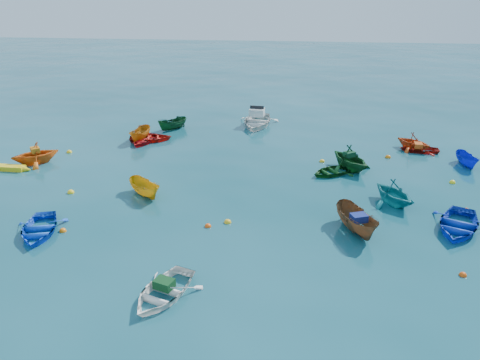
# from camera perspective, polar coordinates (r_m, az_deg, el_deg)

# --- Properties ---
(ground) EXTENTS (160.00, 160.00, 0.00)m
(ground) POSITION_cam_1_polar(r_m,az_deg,el_deg) (22.87, -1.53, -5.76)
(ground) COLOR #093D48
(ground) RESTS_ON ground
(dinghy_blue_sw) EXTENTS (3.27, 3.89, 0.69)m
(dinghy_blue_sw) POSITION_cam_1_polar(r_m,az_deg,el_deg) (24.28, -23.26, -6.00)
(dinghy_blue_sw) COLOR blue
(dinghy_blue_sw) RESTS_ON ground
(dinghy_white_near) EXTENTS (3.20, 3.77, 0.66)m
(dinghy_white_near) POSITION_cam_1_polar(r_m,az_deg,el_deg) (18.50, -9.31, -13.81)
(dinghy_white_near) COLOR white
(dinghy_white_near) RESTS_ON ground
(sampan_brown_mid) EXTENTS (2.35, 3.45, 1.25)m
(sampan_brown_mid) POSITION_cam_1_polar(r_m,az_deg,el_deg) (23.18, 13.92, -6.09)
(sampan_brown_mid) COLOR brown
(sampan_brown_mid) RESTS_ON ground
(dinghy_blue_se) EXTENTS (3.94, 4.49, 0.78)m
(dinghy_blue_se) POSITION_cam_1_polar(r_m,az_deg,el_deg) (24.97, 24.93, -5.48)
(dinghy_blue_se) COLOR #0F34BD
(dinghy_blue_se) RESTS_ON ground
(dinghy_orange_w) EXTENTS (3.85, 3.80, 1.53)m
(dinghy_orange_w) POSITION_cam_1_polar(r_m,az_deg,el_deg) (33.62, -23.54, 1.88)
(dinghy_orange_w) COLOR orange
(dinghy_orange_w) RESTS_ON ground
(sampan_yellow_mid) EXTENTS (2.66, 2.58, 1.04)m
(sampan_yellow_mid) POSITION_cam_1_polar(r_m,az_deg,el_deg) (26.67, -11.44, -1.87)
(sampan_yellow_mid) COLOR #CE9512
(sampan_yellow_mid) RESTS_ON ground
(dinghy_green_e) EXTENTS (3.40, 3.21, 0.57)m
(dinghy_green_e) POSITION_cam_1_polar(r_m,az_deg,el_deg) (29.65, 11.12, 0.73)
(dinghy_green_e) COLOR #104617
(dinghy_green_e) RESTS_ON ground
(dinghy_cyan_se) EXTENTS (3.48, 3.62, 1.47)m
(dinghy_cyan_se) POSITION_cam_1_polar(r_m,az_deg,el_deg) (26.53, 18.07, -2.73)
(dinghy_cyan_se) COLOR #157F87
(dinghy_cyan_se) RESTS_ON ground
(dinghy_red_nw) EXTENTS (3.58, 2.95, 0.65)m
(dinghy_red_nw) POSITION_cam_1_polar(r_m,az_deg,el_deg) (35.99, -10.79, 4.73)
(dinghy_red_nw) COLOR red
(dinghy_red_nw) RESTS_ON ground
(sampan_orange_n) EXTENTS (1.32, 2.88, 1.08)m
(sampan_orange_n) POSITION_cam_1_polar(r_m,az_deg,el_deg) (36.29, -11.99, 4.78)
(sampan_orange_n) COLOR #B86711
(sampan_orange_n) RESTS_ON ground
(dinghy_green_n) EXTENTS (4.08, 4.20, 1.69)m
(dinghy_green_n) POSITION_cam_1_polar(r_m,az_deg,el_deg) (30.62, 13.16, 1.27)
(dinghy_green_n) COLOR #11491D
(dinghy_green_n) RESTS_ON ground
(dinghy_red_ne) EXTENTS (2.75, 2.05, 0.55)m
(dinghy_red_ne) POSITION_cam_1_polar(r_m,az_deg,el_deg) (35.40, 20.97, 3.28)
(dinghy_red_ne) COLOR #AA160E
(dinghy_red_ne) RESTS_ON ground
(sampan_blue_far) EXTENTS (1.21, 2.52, 0.94)m
(sampan_blue_far) POSITION_cam_1_polar(r_m,az_deg,el_deg) (33.81, 25.81, 1.59)
(sampan_blue_far) COLOR #0F1EBD
(sampan_blue_far) RESTS_ON ground
(dinghy_red_far) EXTENTS (2.41, 3.15, 0.61)m
(dinghy_red_far) POSITION_cam_1_polar(r_m,az_deg,el_deg) (35.71, -11.69, 4.51)
(dinghy_red_far) COLOR red
(dinghy_red_far) RESTS_ON ground
(dinghy_orange_far) EXTENTS (3.36, 3.35, 1.34)m
(dinghy_orange_far) POSITION_cam_1_polar(r_m,az_deg,el_deg) (35.67, 20.27, 3.52)
(dinghy_orange_far) COLOR #C34012
(dinghy_orange_far) RESTS_ON ground
(sampan_green_far) EXTENTS (2.54, 2.71, 1.05)m
(sampan_green_far) POSITION_cam_1_polar(r_m,az_deg,el_deg) (38.59, -8.18, 6.13)
(sampan_green_far) COLOR #0F4320
(sampan_green_far) RESTS_ON ground
(kayak_yellow) EXTENTS (4.01, 0.68, 0.40)m
(kayak_yellow) POSITION_cam_1_polar(r_m,az_deg,el_deg) (33.49, -27.18, 1.14)
(kayak_yellow) COLOR yellow
(kayak_yellow) RESTS_ON ground
(motorboat_white) EXTENTS (3.72, 4.95, 1.57)m
(motorboat_white) POSITION_cam_1_polar(r_m,az_deg,el_deg) (39.32, 2.05, 6.67)
(motorboat_white) COLOR silver
(motorboat_white) RESTS_ON ground
(tarp_green_a) EXTENTS (0.85, 0.74, 0.35)m
(tarp_green_a) POSITION_cam_1_polar(r_m,az_deg,el_deg) (18.27, -9.23, -12.37)
(tarp_green_a) COLOR #10411B
(tarp_green_a) RESTS_ON dinghy_white_near
(tarp_blue_a) EXTENTS (0.88, 0.78, 0.35)m
(tarp_blue_a) POSITION_cam_1_polar(r_m,az_deg,el_deg) (22.69, 14.29, -4.49)
(tarp_blue_a) COLOR navy
(tarp_blue_a) RESTS_ON sampan_brown_mid
(tarp_orange_a) EXTENTS (0.82, 0.84, 0.32)m
(tarp_orange_a) POSITION_cam_1_polar(r_m,az_deg,el_deg) (33.34, -23.70, 3.38)
(tarp_orange_a) COLOR orange
(tarp_orange_a) RESTS_ON dinghy_orange_w
(tarp_green_b) EXTENTS (0.82, 0.77, 0.32)m
(tarp_green_b) POSITION_cam_1_polar(r_m,az_deg,el_deg) (30.35, 13.20, 3.09)
(tarp_green_b) COLOR #0F3E22
(tarp_green_b) RESTS_ON dinghy_green_n
(tarp_orange_b) EXTENTS (0.58, 0.73, 0.34)m
(tarp_orange_b) POSITION_cam_1_polar(r_m,az_deg,el_deg) (35.24, 20.91, 3.97)
(tarp_orange_b) COLOR #D35115
(tarp_orange_b) RESTS_ON dinghy_red_ne
(buoy_or_a) EXTENTS (0.34, 0.34, 0.34)m
(buoy_or_a) POSITION_cam_1_polar(r_m,az_deg,el_deg) (24.04, -20.78, -5.87)
(buoy_or_a) COLOR orange
(buoy_or_a) RESTS_ON ground
(buoy_ye_a) EXTENTS (0.36, 0.36, 0.36)m
(buoy_ye_a) POSITION_cam_1_polar(r_m,az_deg,el_deg) (23.29, -1.52, -5.21)
(buoy_ye_a) COLOR yellow
(buoy_ye_a) RESTS_ON ground
(buoy_or_b) EXTENTS (0.31, 0.31, 0.31)m
(buoy_or_b) POSITION_cam_1_polar(r_m,az_deg,el_deg) (21.39, 25.51, -10.47)
(buoy_or_b) COLOR #E64B0C
(buoy_or_b) RESTS_ON ground
(buoy_ye_b) EXTENTS (0.39, 0.39, 0.39)m
(buoy_ye_b) POSITION_cam_1_polar(r_m,az_deg,el_deg) (28.16, -19.92, -1.49)
(buoy_ye_b) COLOR yellow
(buoy_ye_b) RESTS_ON ground
(buoy_or_c) EXTENTS (0.33, 0.33, 0.33)m
(buoy_or_c) POSITION_cam_1_polar(r_m,az_deg,el_deg) (22.97, -3.93, -5.69)
(buoy_or_c) COLOR #FF520D
(buoy_or_c) RESTS_ON ground
(buoy_ye_c) EXTENTS (0.35, 0.35, 0.35)m
(buoy_ye_c) POSITION_cam_1_polar(r_m,az_deg,el_deg) (31.59, 9.96, 2.21)
(buoy_ye_c) COLOR yellow
(buoy_ye_c) RESTS_ON ground
(buoy_or_d) EXTENTS (0.34, 0.34, 0.34)m
(buoy_or_d) POSITION_cam_1_polar(r_m,az_deg,el_deg) (27.12, 25.86, -3.42)
(buoy_or_d) COLOR #E5590C
(buoy_or_d) RESTS_ON ground
(buoy_ye_d) EXTENTS (0.38, 0.38, 0.38)m
(buoy_ye_d) POSITION_cam_1_polar(r_m,az_deg,el_deg) (34.95, -20.09, 3.16)
(buoy_ye_d) COLOR yellow
(buoy_ye_d) RESTS_ON ground
(buoy_or_e) EXTENTS (0.39, 0.39, 0.39)m
(buoy_or_e) POSITION_cam_1_polar(r_m,az_deg,el_deg) (33.42, 17.58, 2.62)
(buoy_or_e) COLOR orange
(buoy_or_e) RESTS_ON ground
(buoy_ye_e) EXTENTS (0.36, 0.36, 0.36)m
(buoy_ye_e) POSITION_cam_1_polar(r_m,az_deg,el_deg) (30.53, 24.46, -0.33)
(buoy_ye_e) COLOR yellow
(buoy_ye_e) RESTS_ON ground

